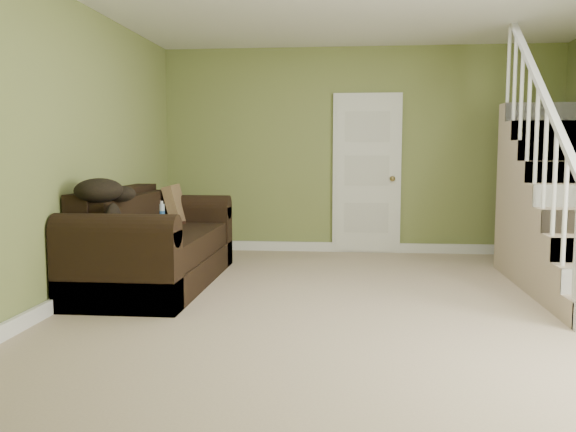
% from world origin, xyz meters
% --- Properties ---
extents(floor, '(5.00, 5.50, 0.01)m').
position_xyz_m(floor, '(0.00, 0.00, 0.00)').
color(floor, tan).
rests_on(floor, ground).
extents(wall_back, '(5.00, 0.04, 2.60)m').
position_xyz_m(wall_back, '(0.00, 2.75, 1.30)').
color(wall_back, olive).
rests_on(wall_back, floor).
extents(wall_front, '(5.00, 0.04, 2.60)m').
position_xyz_m(wall_front, '(0.00, -2.75, 1.30)').
color(wall_front, olive).
rests_on(wall_front, floor).
extents(wall_left, '(0.04, 5.50, 2.60)m').
position_xyz_m(wall_left, '(-2.50, 0.00, 1.30)').
color(wall_left, olive).
rests_on(wall_left, floor).
extents(baseboard_back, '(5.00, 0.04, 0.12)m').
position_xyz_m(baseboard_back, '(0.00, 2.72, 0.06)').
color(baseboard_back, white).
rests_on(baseboard_back, floor).
extents(baseboard_left, '(0.04, 5.50, 0.12)m').
position_xyz_m(baseboard_left, '(-2.47, 0.00, 0.06)').
color(baseboard_left, white).
rests_on(baseboard_left, floor).
extents(door, '(0.86, 0.12, 2.02)m').
position_xyz_m(door, '(0.10, 2.71, 1.01)').
color(door, white).
rests_on(door, floor).
extents(staircase, '(1.00, 2.51, 2.82)m').
position_xyz_m(staircase, '(1.99, 0.97, 0.64)').
color(staircase, tan).
rests_on(staircase, floor).
extents(sofa, '(1.02, 2.36, 0.93)m').
position_xyz_m(sofa, '(-2.02, 0.61, 0.36)').
color(sofa, black).
rests_on(sofa, floor).
extents(side_table, '(0.56, 0.56, 0.76)m').
position_xyz_m(side_table, '(-2.18, 1.24, 0.28)').
color(side_table, black).
rests_on(side_table, floor).
extents(cat, '(0.22, 0.42, 0.20)m').
position_xyz_m(cat, '(-1.98, 0.58, 0.58)').
color(cat, black).
rests_on(cat, sofa).
extents(banana, '(0.13, 0.21, 0.06)m').
position_xyz_m(banana, '(-1.75, 0.11, 0.53)').
color(banana, gold).
rests_on(banana, sofa).
extents(throw_pillow, '(0.23, 0.44, 0.44)m').
position_xyz_m(throw_pillow, '(-2.03, 1.46, 0.71)').
color(throw_pillow, '#4D351F').
rests_on(throw_pillow, sofa).
extents(throw_blanket, '(0.48, 0.57, 0.21)m').
position_xyz_m(throw_blanket, '(-2.22, -0.16, 0.96)').
color(throw_blanket, black).
rests_on(throw_blanket, sofa).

